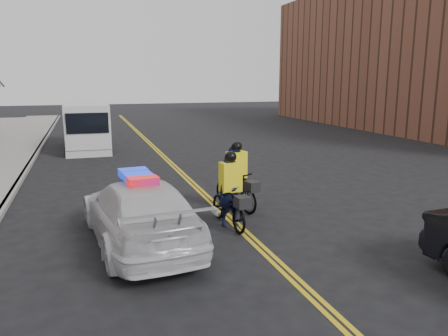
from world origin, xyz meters
name	(u,v)px	position (x,y,z in m)	size (l,w,h in m)	color
ground	(248,236)	(0.00, 0.00, 0.00)	(120.00, 120.00, 0.00)	black
center_line_left	(177,171)	(-0.08, 8.00, 0.01)	(0.10, 60.00, 0.01)	gold
center_line_right	(181,171)	(0.08, 8.00, 0.01)	(0.10, 60.00, 0.01)	gold
curb	(21,179)	(-6.00, 8.00, 0.07)	(0.20, 60.00, 0.15)	gray
building_across	(437,55)	(22.00, 18.00, 5.50)	(12.00, 30.00, 11.00)	brown
police_cruiser	(139,212)	(-2.54, 0.33, 0.76)	(2.61, 5.35, 1.66)	silver
cargo_van	(87,127)	(-3.50, 15.15, 1.22)	(2.36, 5.97, 2.49)	silver
cyclist_near	(231,200)	(-0.16, 0.85, 0.68)	(0.88, 2.05, 1.96)	black
cyclist_far	(237,183)	(0.47, 2.17, 0.79)	(1.11, 2.05, 2.00)	black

